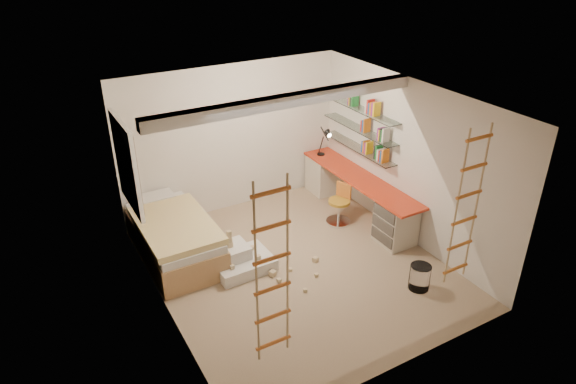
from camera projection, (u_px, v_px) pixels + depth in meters
floor at (298, 267)px, 7.73m from camera, size 4.50×4.50×0.00m
ceiling_beam at (288, 101)px, 6.80m from camera, size 4.00×0.18×0.16m
window_frame at (126, 165)px, 7.30m from camera, size 0.06×1.15×1.35m
window_blind at (129, 164)px, 7.32m from camera, size 0.02×1.00×1.20m
rope_ladder_left at (272, 274)px, 5.09m from camera, size 0.41×0.04×2.13m
rope_ladder_right at (467, 208)px, 6.28m from camera, size 0.41×0.04×2.13m
waste_bin at (420, 277)px, 7.22m from camera, size 0.30×0.30×0.37m
desk at (357, 194)px, 8.96m from camera, size 0.56×2.80×0.75m
shelves at (359, 129)px, 8.73m from camera, size 0.25×1.80×0.71m
bed at (175, 237)px, 7.87m from camera, size 1.02×2.00×0.69m
task_lamp at (326, 138)px, 9.34m from camera, size 0.14×0.36×0.57m
swivel_chair at (339, 209)px, 8.79m from camera, size 0.55×0.55×0.71m
play_platform at (239, 260)px, 7.65m from camera, size 0.88×0.70×0.39m
toy_blocks at (267, 260)px, 7.52m from camera, size 1.35×1.13×0.66m
books at (360, 123)px, 8.67m from camera, size 0.14×0.70×0.92m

